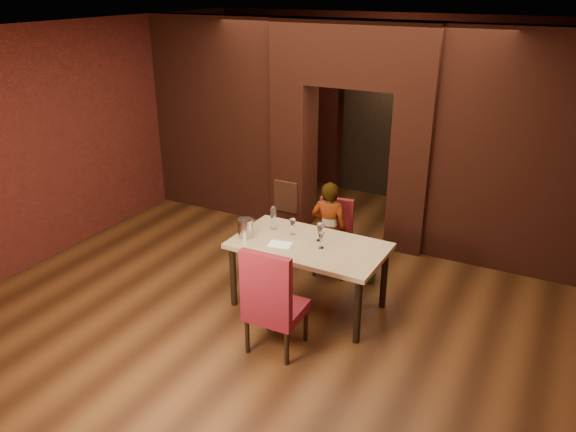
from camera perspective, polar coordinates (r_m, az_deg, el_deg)
name	(u,v)px	position (r m, az deg, el deg)	size (l,w,h in m)	color
floor	(289,291)	(7.29, 0.07, -7.59)	(8.00, 8.00, 0.00)	#472711
ceiling	(289,30)	(6.30, 0.08, 18.36)	(7.00, 8.00, 0.04)	silver
wall_back	(394,109)	(10.21, 10.74, 10.66)	(7.00, 0.04, 3.20)	maroon
wall_left	(75,137)	(8.75, -20.86, 7.53)	(0.04, 8.00, 3.20)	maroon
pillar_left	(294,155)	(8.87, 0.65, 6.20)	(0.55, 0.55, 2.30)	maroon
pillar_right	(413,173)	(8.22, 12.55, 4.28)	(0.55, 0.55, 2.30)	maroon
lintel	(356,53)	(8.16, 6.89, 16.07)	(2.45, 0.55, 0.90)	maroon
wing_wall_left	(218,117)	(9.46, -7.09, 9.92)	(2.27, 0.35, 3.20)	maroon
wing_wall_right	(523,156)	(7.87, 22.77, 5.63)	(2.27, 0.35, 3.20)	maroon
vent_panel	(286,197)	(8.81, -0.25, 1.98)	(0.40, 0.03, 0.50)	#9D4F2D
rear_door	(370,137)	(10.41, 8.31, 7.93)	(0.90, 0.08, 2.10)	black
rear_door_frame	(369,138)	(10.37, 8.23, 7.88)	(1.02, 0.04, 2.22)	black
dining_table	(308,275)	(6.78, 2.08, -6.03)	(1.80, 1.01, 0.84)	tan
chair_far	(332,238)	(7.53, 4.53, -2.28)	(0.46, 0.46, 1.01)	maroon
chair_near	(277,297)	(5.96, -1.16, -8.28)	(0.56, 0.56, 1.23)	maroon
person_seated	(329,230)	(7.40, 4.16, -1.38)	(0.48, 0.32, 1.32)	silver
wine_glass_a	(293,227)	(6.77, 0.47, -1.12)	(0.08, 0.08, 0.20)	white
wine_glass_b	(320,232)	(6.63, 3.24, -1.66)	(0.09, 0.09, 0.21)	white
wine_glass_c	(321,240)	(6.45, 3.39, -2.48)	(0.08, 0.08, 0.19)	silver
tasting_sheet	(280,244)	(6.56, -0.83, -2.90)	(0.26, 0.19, 0.00)	white
wine_bucket	(246,228)	(6.73, -4.32, -1.22)	(0.19, 0.19, 0.23)	#AAA9B0
water_bottle	(273,217)	(6.91, -1.49, -0.14)	(0.07, 0.07, 0.31)	silver
potted_plant	(370,268)	(7.50, 8.33, -5.25)	(0.34, 0.30, 0.38)	#336C27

